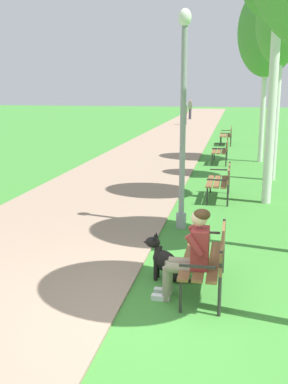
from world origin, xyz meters
name	(u,v)px	position (x,y,z in m)	size (l,w,h in m)	color
ground_plane	(146,320)	(0.00, 0.00, 0.00)	(120.00, 120.00, 0.00)	#3D8433
paved_path	(181,131)	(-2.39, 24.00, 0.02)	(4.01, 60.00, 0.04)	gray
park_bench_near	(209,256)	(0.68, 0.96, 0.51)	(0.55, 1.50, 0.85)	brown
park_bench_mid	(221,179)	(0.67, 6.38, 0.51)	(0.55, 1.50, 0.85)	brown
park_bench_far	(222,149)	(0.50, 12.01, 0.51)	(0.55, 1.50, 0.85)	brown
park_bench_furthest	(227,134)	(0.58, 17.60, 0.51)	(0.55, 1.50, 0.85)	brown
person_seated_on_near_bench	(192,251)	(0.47, 0.66, 0.68)	(0.74, 0.49, 1.25)	gray
dog_black	(168,263)	(0.09, 1.22, 0.26)	(0.83, 0.31, 0.71)	black
lamp_post_near	(183,120)	(-0.03, 3.80, 2.15)	(0.24, 0.24, 4.15)	gray
birch_tree_fourth	(282,25)	(2.11, 9.16, 4.45)	(1.44, 1.29, 5.70)	silver
birch_tree_fifth	(267,32)	(1.91, 12.66, 4.66)	(2.08, 2.04, 6.28)	silver
pedestrian_distant	(185,114)	(-2.68, 28.62, 0.84)	(0.32, 0.22, 1.65)	#383842
pedestrian_further_distant	(190,110)	(-2.90, 34.51, 0.84)	(0.32, 0.22, 1.65)	#383842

